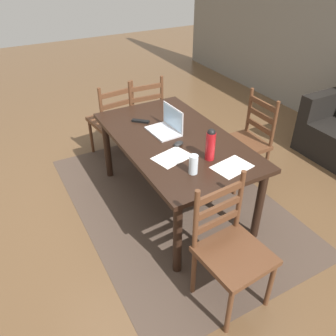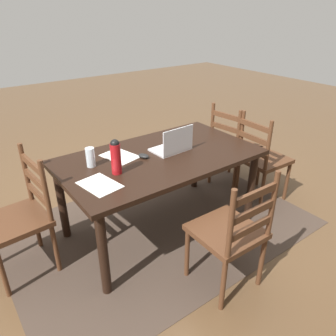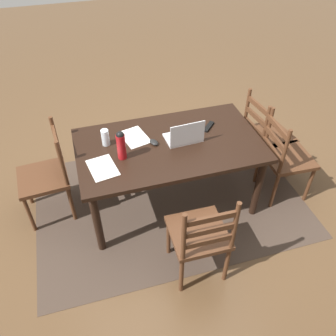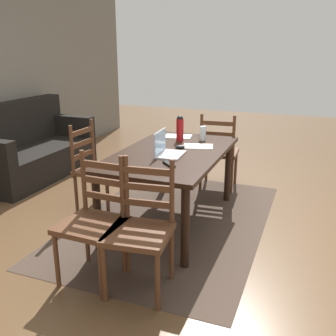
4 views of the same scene
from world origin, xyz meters
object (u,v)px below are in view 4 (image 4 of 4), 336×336
chair_left_far (95,221)px  drinking_glass (203,133)px  chair_far_head (97,169)px  water_bottle (180,128)px  tv_remote (169,164)px  chair_left_near (140,230)px  dining_table (172,160)px  laptop (166,149)px  couch (30,150)px  chair_right_near (219,152)px  computer_mouse (180,147)px

chair_left_far → drinking_glass: 1.73m
chair_far_head → chair_left_far: bearing=-149.6°
water_bottle → tv_remote: (-0.87, -0.21, -0.13)m
chair_left_near → chair_far_head: 1.52m
dining_table → water_bottle: size_ratio=6.16×
water_bottle → drinking_glass: (0.11, -0.22, -0.06)m
dining_table → tv_remote: tv_remote is taller
dining_table → laptop: 0.20m
chair_far_head → chair_left_far: same height
water_bottle → chair_left_far: bearing=175.8°
chair_left_far → chair_left_near: bearing=-90.0°
couch → tv_remote: size_ratio=10.59×
chair_right_near → drinking_glass: size_ratio=6.21×
computer_mouse → tv_remote: (-0.56, -0.10, -0.01)m
dining_table → computer_mouse: bearing=-15.5°
couch → computer_mouse: 2.43m
couch → dining_table: bearing=-106.2°
couch → tv_remote: bearing=-114.3°
chair_far_head → drinking_glass: size_ratio=6.21×
drinking_glass → computer_mouse: size_ratio=1.53×
tv_remote → chair_left_far: bearing=18.7°
chair_left_far → drinking_glass: size_ratio=6.21×
chair_right_near → computer_mouse: chair_right_near is taller
chair_left_near → drinking_glass: 1.70m
chair_far_head → laptop: laptop is taller
water_bottle → tv_remote: bearing=-166.5°
chair_right_near → chair_left_far: 2.27m
chair_left_far → couch: bearing=49.7°
dining_table → drinking_glass: bearing=-15.3°
couch → drinking_glass: (-0.12, -2.45, 0.46)m
chair_left_near → couch: size_ratio=0.53×
computer_mouse → laptop: bearing=152.0°
couch → chair_left_far: bearing=-130.3°
chair_right_near → couch: size_ratio=0.53×
tv_remote → chair_left_near: bearing=48.0°
couch → water_bottle: (-0.23, -2.23, 0.52)m
chair_far_head → couch: couch is taller
chair_left_near → tv_remote: (0.69, 0.05, 0.28)m
couch → tv_remote: (-1.10, -2.44, 0.39)m
drinking_glass → computer_mouse: drinking_glass is taller
chair_left_near → tv_remote: size_ratio=5.59×
chair_left_near → couch: bearing=54.3°
water_bottle → drinking_glass: bearing=-64.6°
chair_far_head → couch: 1.60m
drinking_glass → dining_table: bearing=164.7°
chair_far_head → water_bottle: bearing=-60.5°
chair_left_near → couch: (1.79, 2.49, -0.11)m
computer_mouse → couch: bearing=57.6°
laptop → computer_mouse: (0.28, -0.04, -0.04)m
drinking_glass → water_bottle: bearing=115.4°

